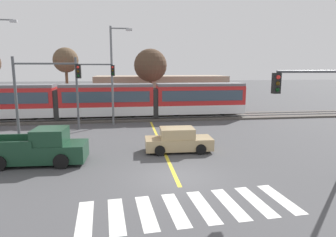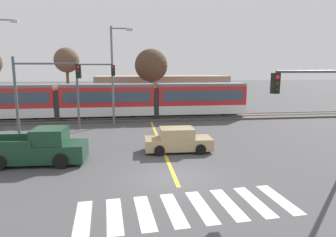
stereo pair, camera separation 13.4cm
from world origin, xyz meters
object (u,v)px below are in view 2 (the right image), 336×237
at_px(pickup_truck, 38,149).
at_px(traffic_light_far_left, 90,83).
at_px(traffic_light_mid_left, 39,88).
at_px(light_rail_tram, 108,100).
at_px(street_lamp_centre, 114,70).
at_px(bare_tree_west, 67,61).
at_px(sedan_crossing, 178,140).
at_px(bare_tree_east, 151,66).
at_px(traffic_light_near_right, 320,104).

height_order(pickup_truck, traffic_light_far_left, traffic_light_far_left).
bearing_deg(traffic_light_mid_left, pickup_truck, -78.48).
distance_m(light_rail_tram, traffic_light_far_left, 5.01).
relative_size(pickup_truck, street_lamp_centre, 0.62).
xyz_separation_m(street_lamp_centre, bare_tree_west, (-5.61, 7.84, 0.97)).
height_order(light_rail_tram, pickup_truck, light_rail_tram).
relative_size(sedan_crossing, bare_tree_east, 0.58).
bearing_deg(traffic_light_mid_left, light_rail_tram, 69.67).
bearing_deg(bare_tree_east, sedan_crossing, -88.80).
height_order(traffic_light_far_left, street_lamp_centre, street_lamp_centre).
bearing_deg(sedan_crossing, street_lamp_centre, 114.07).
xyz_separation_m(traffic_light_mid_left, street_lamp_centre, (4.53, 7.30, 1.01)).
distance_m(pickup_truck, traffic_light_far_left, 9.84).
distance_m(traffic_light_near_right, bare_tree_west, 27.92).
distance_m(traffic_light_near_right, street_lamp_centre, 18.25).
height_order(light_rail_tram, traffic_light_far_left, traffic_light_far_left).
bearing_deg(sedan_crossing, traffic_light_near_right, -46.54).
distance_m(traffic_light_mid_left, bare_tree_west, 15.31).
xyz_separation_m(sedan_crossing, pickup_truck, (-8.06, -1.38, 0.14)).
bearing_deg(traffic_light_far_left, pickup_truck, -101.34).
bearing_deg(street_lamp_centre, traffic_light_far_left, -137.89).
height_order(sedan_crossing, bare_tree_east, bare_tree_east).
distance_m(bare_tree_west, bare_tree_east, 9.55).
height_order(sedan_crossing, street_lamp_centre, street_lamp_centre).
distance_m(sedan_crossing, traffic_light_far_left, 10.48).
height_order(traffic_light_far_left, bare_tree_west, bare_tree_west).
bearing_deg(bare_tree_east, traffic_light_far_left, -122.67).
bearing_deg(bare_tree_east, bare_tree_west, 177.28).
xyz_separation_m(traffic_light_mid_left, bare_tree_east, (8.45, 14.69, 1.46)).
distance_m(traffic_light_far_left, bare_tree_east, 10.98).
relative_size(sedan_crossing, traffic_light_near_right, 0.77).
bearing_deg(traffic_light_far_left, light_rail_tram, 75.81).
distance_m(light_rail_tram, sedan_crossing, 13.37).
bearing_deg(bare_tree_east, street_lamp_centre, -117.93).
relative_size(light_rail_tram, sedan_crossing, 6.60).
relative_size(traffic_light_far_left, traffic_light_mid_left, 1.02).
relative_size(light_rail_tram, traffic_light_mid_left, 4.71).
xyz_separation_m(street_lamp_centre, bare_tree_east, (3.92, 7.39, 0.45)).
xyz_separation_m(sedan_crossing, traffic_light_mid_left, (-8.80, 2.26, 3.26)).
bearing_deg(bare_tree_west, street_lamp_centre, -54.43).
bearing_deg(traffic_light_near_right, light_rail_tram, 120.31).
distance_m(traffic_light_far_left, bare_tree_west, 10.47).
height_order(sedan_crossing, traffic_light_near_right, traffic_light_near_right).
bearing_deg(light_rail_tram, pickup_truck, -102.29).
xyz_separation_m(light_rail_tram, traffic_light_far_left, (-1.14, -4.50, 1.87)).
bearing_deg(traffic_light_mid_left, sedan_crossing, -14.39).
distance_m(street_lamp_centre, bare_tree_east, 8.37).
bearing_deg(light_rail_tram, traffic_light_mid_left, -110.33).
bearing_deg(traffic_light_far_left, traffic_light_mid_left, -114.99).
height_order(light_rail_tram, sedan_crossing, light_rail_tram).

